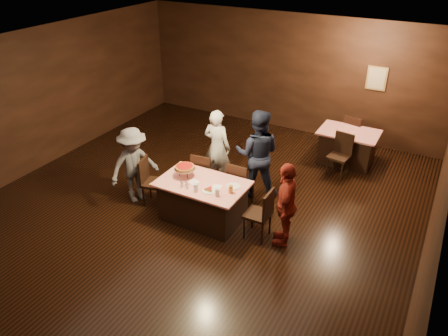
{
  "coord_description": "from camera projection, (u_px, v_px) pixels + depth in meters",
  "views": [
    {
      "loc": [
        3.84,
        -5.41,
        4.76
      ],
      "look_at": [
        0.55,
        0.58,
        1.0
      ],
      "focal_mm": 35.0,
      "sensor_mm": 36.0,
      "label": 1
    }
  ],
  "objects": [
    {
      "name": "room",
      "position": [
        177.0,
        114.0,
        7.04
      ],
      "size": [
        10.0,
        10.04,
        3.02
      ],
      "color": "black",
      "rests_on": "ground"
    },
    {
      "name": "chair_back_near",
      "position": [
        339.0,
        156.0,
        9.36
      ],
      "size": [
        0.47,
        0.47,
        0.95
      ],
      "primitive_type": "cube",
      "rotation": [
        0.0,
        0.0,
        -0.14
      ],
      "color": "black",
      "rests_on": "ground"
    },
    {
      "name": "pizza_stand",
      "position": [
        185.0,
        168.0,
        7.92
      ],
      "size": [
        0.38,
        0.38,
        0.22
      ],
      "color": "black",
      "rests_on": "main_table"
    },
    {
      "name": "chair_back_far",
      "position": [
        354.0,
        134.0,
        10.36
      ],
      "size": [
        0.5,
        0.5,
        0.95
      ],
      "primitive_type": "cube",
      "rotation": [
        0.0,
        0.0,
        2.91
      ],
      "color": "black",
      "rests_on": "ground"
    },
    {
      "name": "napkin_left",
      "position": [
        194.0,
        182.0,
        7.82
      ],
      "size": [
        0.21,
        0.21,
        0.01
      ],
      "primitive_type": "cube",
      "rotation": [
        0.0,
        0.0,
        -0.35
      ],
      "color": "white",
      "rests_on": "main_table"
    },
    {
      "name": "back_table",
      "position": [
        347.0,
        147.0,
        9.94
      ],
      "size": [
        1.3,
        0.9,
        0.77
      ],
      "primitive_type": "cube",
      "color": "#B60C0E",
      "rests_on": "ground"
    },
    {
      "name": "chair_end_right",
      "position": [
        258.0,
        213.0,
        7.48
      ],
      "size": [
        0.42,
        0.42,
        0.95
      ],
      "primitive_type": "cube",
      "rotation": [
        0.0,
        0.0,
        -1.56
      ],
      "color": "black",
      "rests_on": "ground"
    },
    {
      "name": "diner_navy_hoodie",
      "position": [
        257.0,
        154.0,
        8.49
      ],
      "size": [
        1.05,
        0.93,
        1.81
      ],
      "primitive_type": "imported",
      "rotation": [
        0.0,
        0.0,
        3.47
      ],
      "color": "#181D33",
      "rests_on": "ground"
    },
    {
      "name": "glass_front_left",
      "position": [
        196.0,
        188.0,
        7.51
      ],
      "size": [
        0.08,
        0.08,
        0.14
      ],
      "primitive_type": "cylinder",
      "color": "silver",
      "rests_on": "main_table"
    },
    {
      "name": "chair_far_left",
      "position": [
        205.0,
        174.0,
        8.68
      ],
      "size": [
        0.46,
        0.46,
        0.95
      ],
      "primitive_type": "cube",
      "rotation": [
        0.0,
        0.0,
        3.24
      ],
      "color": "black",
      "rests_on": "ground"
    },
    {
      "name": "plate_with_slice",
      "position": [
        209.0,
        190.0,
        7.54
      ],
      "size": [
        0.25,
        0.25,
        0.06
      ],
      "color": "white",
      "rests_on": "main_table"
    },
    {
      "name": "main_table",
      "position": [
        203.0,
        201.0,
        7.98
      ],
      "size": [
        1.6,
        1.0,
        0.77
      ],
      "primitive_type": "cube",
      "color": "red",
      "rests_on": "ground"
    },
    {
      "name": "chair_far_right",
      "position": [
        241.0,
        184.0,
        8.35
      ],
      "size": [
        0.42,
        0.42,
        0.95
      ],
      "primitive_type": "cube",
      "rotation": [
        0.0,
        0.0,
        3.14
      ],
      "color": "black",
      "rests_on": "ground"
    },
    {
      "name": "diner_white_jacket",
      "position": [
        217.0,
        147.0,
        8.97
      ],
      "size": [
        0.59,
        0.39,
        1.62
      ],
      "primitive_type": "imported",
      "rotation": [
        0.0,
        0.0,
        3.15
      ],
      "color": "silver",
      "rests_on": "ground"
    },
    {
      "name": "plate_empty",
      "position": [
        233.0,
        186.0,
        7.68
      ],
      "size": [
        0.25,
        0.25,
        0.01
      ],
      "primitive_type": "cylinder",
      "color": "white",
      "rests_on": "main_table"
    },
    {
      "name": "napkin_center",
      "position": [
        217.0,
        187.0,
        7.67
      ],
      "size": [
        0.19,
        0.19,
        0.01
      ],
      "primitive_type": "cube",
      "rotation": [
        0.0,
        0.0,
        0.21
      ],
      "color": "white",
      "rests_on": "main_table"
    },
    {
      "name": "condiments",
      "position": [
        185.0,
        185.0,
        7.63
      ],
      "size": [
        0.17,
        0.1,
        0.09
      ],
      "color": "silver",
      "rests_on": "main_table"
    },
    {
      "name": "diner_red_shirt",
      "position": [
        286.0,
        204.0,
        7.21
      ],
      "size": [
        0.6,
        0.96,
        1.53
      ],
      "primitive_type": "imported",
      "rotation": [
        0.0,
        0.0,
        -1.3
      ],
      "color": "maroon",
      "rests_on": "ground"
    },
    {
      "name": "glass_amber",
      "position": [
        231.0,
        189.0,
        7.47
      ],
      "size": [
        0.08,
        0.08,
        0.14
      ],
      "primitive_type": "cylinder",
      "color": "#BF7F26",
      "rests_on": "main_table"
    },
    {
      "name": "diner_grey_knit",
      "position": [
        134.0,
        165.0,
        8.37
      ],
      "size": [
        0.93,
        1.14,
        1.54
      ],
      "primitive_type": "imported",
      "rotation": [
        0.0,
        0.0,
        1.15
      ],
      "color": "#5D5D62",
      "rests_on": "ground"
    },
    {
      "name": "glass_front_right",
      "position": [
        217.0,
        192.0,
        7.38
      ],
      "size": [
        0.08,
        0.08,
        0.14
      ],
      "primitive_type": "cylinder",
      "color": "silver",
      "rests_on": "main_table"
    },
    {
      "name": "chair_end_left",
      "position": [
        154.0,
        182.0,
        8.4
      ],
      "size": [
        0.51,
        0.51,
        0.95
      ],
      "primitive_type": "cube",
      "rotation": [
        0.0,
        0.0,
        1.82
      ],
      "color": "black",
      "rests_on": "ground"
    }
  ]
}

